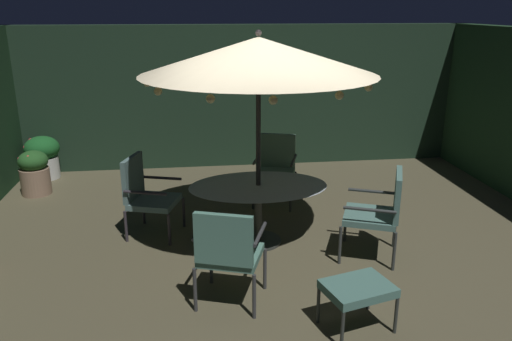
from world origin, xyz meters
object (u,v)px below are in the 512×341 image
(patio_chair_southeast, at_px, (380,209))
(patio_dining_table, at_px, (258,196))
(patio_umbrella, at_px, (258,56))
(potted_plant_front_corner, at_px, (43,156))
(patio_chair_northeast, at_px, (146,192))
(patio_chair_north, at_px, (276,165))
(patio_chair_east, at_px, (228,250))
(ottoman_footrest, at_px, (358,290))
(potted_plant_right_near, at_px, (34,172))

(patio_chair_southeast, bearing_deg, patio_dining_table, 157.49)
(patio_umbrella, bearing_deg, potted_plant_front_corner, 138.31)
(patio_chair_northeast, relative_size, patio_chair_southeast, 0.98)
(patio_chair_north, xyz_separation_m, potted_plant_front_corner, (-3.70, 1.54, -0.16))
(patio_chair_east, relative_size, ottoman_footrest, 1.49)
(patio_umbrella, relative_size, patio_chair_northeast, 2.63)
(patio_chair_northeast, height_order, patio_chair_east, patio_chair_east)
(patio_chair_east, bearing_deg, patio_chair_north, 71.32)
(patio_chair_northeast, height_order, potted_plant_front_corner, patio_chair_northeast)
(ottoman_footrest, bearing_deg, patio_dining_table, 109.14)
(patio_dining_table, height_order, patio_chair_southeast, patio_chair_southeast)
(patio_chair_northeast, relative_size, ottoman_footrest, 1.49)
(patio_dining_table, distance_m, patio_chair_northeast, 1.43)
(patio_chair_north, bearing_deg, patio_chair_northeast, -152.97)
(patio_chair_northeast, height_order, ottoman_footrest, patio_chair_northeast)
(patio_umbrella, bearing_deg, patio_dining_table, -169.42)
(ottoman_footrest, relative_size, potted_plant_front_corner, 0.94)
(patio_chair_east, distance_m, ottoman_footrest, 1.23)
(potted_plant_front_corner, distance_m, potted_plant_right_near, 0.79)
(patio_chair_northeast, relative_size, potted_plant_right_near, 1.47)
(patio_chair_north, relative_size, potted_plant_right_near, 1.43)
(patio_umbrella, bearing_deg, potted_plant_right_near, 146.41)
(patio_dining_table, height_order, potted_plant_right_near, patio_dining_table)
(patio_chair_northeast, height_order, potted_plant_right_near, patio_chair_northeast)
(patio_chair_east, relative_size, potted_plant_right_near, 1.47)
(patio_chair_east, distance_m, potted_plant_front_corner, 5.08)
(patio_umbrella, height_order, patio_chair_northeast, patio_umbrella)
(patio_dining_table, bearing_deg, potted_plant_right_near, 146.41)
(ottoman_footrest, bearing_deg, potted_plant_front_corner, 129.38)
(patio_chair_east, distance_m, patio_chair_southeast, 1.95)
(patio_chair_northeast, bearing_deg, patio_chair_east, -63.14)
(patio_chair_northeast, relative_size, potted_plant_front_corner, 1.41)
(ottoman_footrest, distance_m, potted_plant_front_corner, 6.13)
(patio_chair_east, xyz_separation_m, potted_plant_front_corner, (-2.79, 4.24, -0.21))
(potted_plant_right_near, bearing_deg, patio_umbrella, -33.59)
(patio_chair_southeast, bearing_deg, ottoman_footrest, -117.55)
(patio_chair_north, bearing_deg, potted_plant_front_corner, 157.33)
(patio_umbrella, relative_size, potted_plant_front_corner, 3.70)
(patio_umbrella, xyz_separation_m, potted_plant_front_corner, (-3.25, 2.90, -1.85))
(potted_plant_front_corner, bearing_deg, patio_chair_northeast, -52.50)
(patio_chair_north, distance_m, patio_chair_east, 2.84)
(patio_dining_table, bearing_deg, patio_umbrella, 10.58)
(patio_chair_southeast, xyz_separation_m, ottoman_footrest, (-0.68, -1.30, -0.21))
(potted_plant_right_near, bearing_deg, patio_chair_north, -11.78)
(patio_chair_east, bearing_deg, potted_plant_right_near, 128.18)
(patio_dining_table, distance_m, patio_umbrella, 1.64)
(potted_plant_front_corner, bearing_deg, patio_chair_southeast, -36.99)
(ottoman_footrest, bearing_deg, patio_chair_northeast, 131.31)
(patio_chair_east, bearing_deg, patio_umbrella, 70.91)
(ottoman_footrest, bearing_deg, patio_chair_southeast, 62.45)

